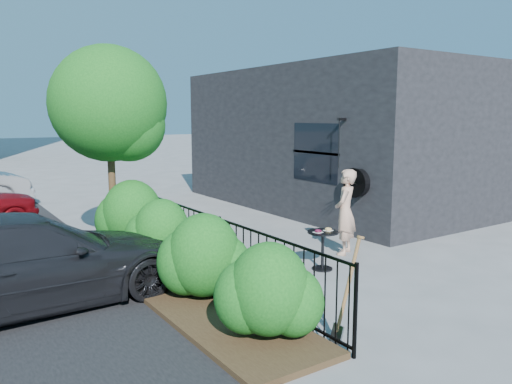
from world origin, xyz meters
TOP-DOWN VIEW (x-y plane):
  - ground at (0.00, 0.00)m, footprint 120.00×120.00m
  - shop_building at (5.50, 4.50)m, footprint 6.22×9.00m
  - fence at (-1.50, 0.00)m, footprint 0.05×6.05m
  - planting_bed at (-2.20, 0.00)m, footprint 1.30×6.00m
  - shrubs at (-2.10, 0.10)m, footprint 1.10×5.60m
  - patio_tree at (-2.24, 2.76)m, footprint 2.20×2.20m
  - cafe_table at (0.37, -0.34)m, footprint 0.54×0.54m
  - woman at (1.39, 0.18)m, footprint 0.73×0.67m
  - shovel at (-1.25, -2.60)m, footprint 0.44×0.17m
  - car_darkgrey at (-4.23, 0.63)m, footprint 4.69×2.13m

SIDE VIEW (x-z plane):
  - ground at x=0.00m, z-range 0.00..0.00m
  - planting_bed at x=-2.20m, z-range 0.00..0.08m
  - cafe_table at x=0.37m, z-range 0.11..0.84m
  - fence at x=-1.50m, z-range 0.01..1.11m
  - shovel at x=-1.25m, z-range -0.08..1.21m
  - car_darkgrey at x=-4.23m, z-range 0.00..1.33m
  - shrubs at x=-2.10m, z-range 0.08..1.32m
  - woman at x=1.39m, z-range 0.00..1.66m
  - shop_building at x=5.50m, z-range 0.00..4.00m
  - patio_tree at x=-2.24m, z-range 0.79..4.73m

